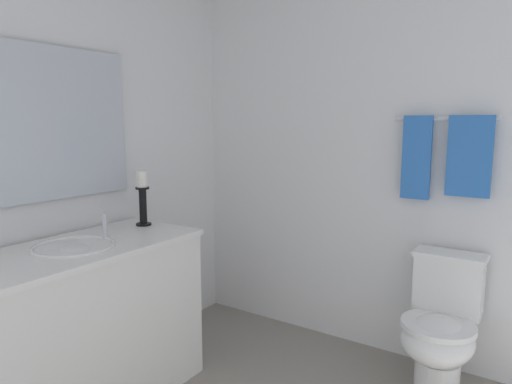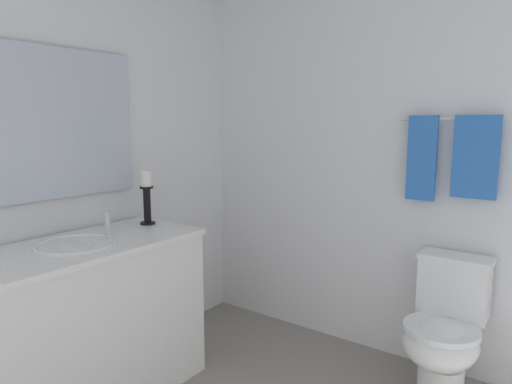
% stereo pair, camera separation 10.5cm
% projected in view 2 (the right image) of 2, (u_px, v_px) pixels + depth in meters
% --- Properties ---
extents(wall_back, '(2.50, 0.04, 2.45)m').
position_uv_depth(wall_back, '(371.00, 163.00, 2.88)').
color(wall_back, white).
rests_on(wall_back, ground).
extents(wall_left, '(0.04, 2.59, 2.45)m').
position_uv_depth(wall_left, '(72.00, 168.00, 2.58)').
color(wall_left, white).
rests_on(wall_left, ground).
extents(vanity_cabinet, '(0.58, 1.30, 0.87)m').
position_uv_depth(vanity_cabinet, '(81.00, 326.00, 2.35)').
color(vanity_cabinet, white).
rests_on(vanity_cabinet, ground).
extents(sink_basin, '(0.40, 0.40, 0.24)m').
position_uv_depth(sink_basin, '(77.00, 252.00, 2.29)').
color(sink_basin, white).
rests_on(sink_basin, vanity_cabinet).
extents(mirror, '(0.02, 1.16, 0.81)m').
position_uv_depth(mirror, '(38.00, 124.00, 2.35)').
color(mirror, silver).
extents(candle_holder_tall, '(0.09, 0.09, 0.33)m').
position_uv_depth(candle_holder_tall, '(147.00, 195.00, 2.72)').
color(candle_holder_tall, black).
rests_on(candle_holder_tall, vanity_cabinet).
extents(toilet, '(0.39, 0.54, 0.75)m').
position_uv_depth(toilet, '(444.00, 331.00, 2.46)').
color(toilet, white).
rests_on(toilet, ground).
extents(towel_bar, '(0.56, 0.02, 0.02)m').
position_uv_depth(towel_bar, '(451.00, 119.00, 2.51)').
color(towel_bar, silver).
extents(towel_near_vanity, '(0.16, 0.03, 0.49)m').
position_uv_depth(towel_near_vanity, '(422.00, 158.00, 2.61)').
color(towel_near_vanity, blue).
rests_on(towel_near_vanity, towel_bar).
extents(towel_center, '(0.23, 0.03, 0.45)m').
position_uv_depth(towel_center, '(475.00, 157.00, 2.44)').
color(towel_center, blue).
rests_on(towel_center, towel_bar).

